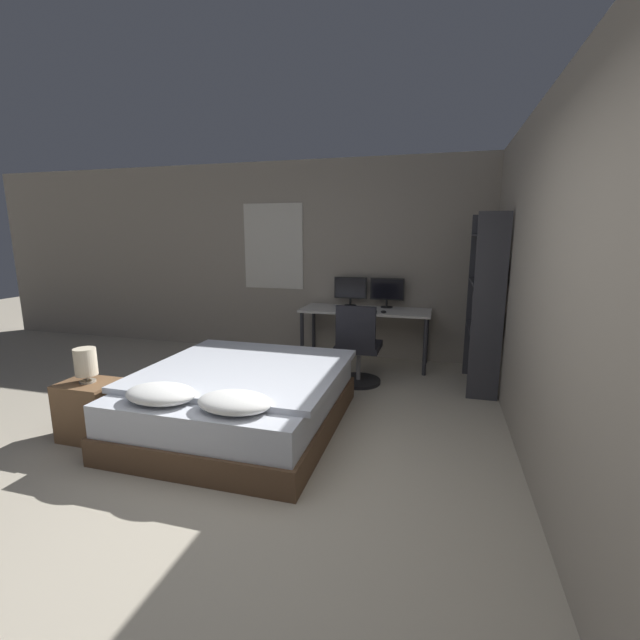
{
  "coord_description": "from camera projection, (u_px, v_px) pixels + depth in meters",
  "views": [
    {
      "loc": [
        1.2,
        -2.16,
        1.71
      ],
      "look_at": [
        -0.08,
        2.42,
        0.75
      ],
      "focal_mm": 24.0,
      "sensor_mm": 36.0,
      "label": 1
    }
  ],
  "objects": [
    {
      "name": "nightstand",
      "position": [
        91.0,
        410.0,
        3.61
      ],
      "size": [
        0.46,
        0.36,
        0.5
      ],
      "color": "brown",
      "rests_on": "ground_plane"
    },
    {
      "name": "bedside_lamp",
      "position": [
        86.0,
        362.0,
        3.53
      ],
      "size": [
        0.17,
        0.17,
        0.29
      ],
      "color": "gray",
      "rests_on": "nightstand"
    },
    {
      "name": "keyboard",
      "position": [
        363.0,
        311.0,
        5.38
      ],
      "size": [
        0.35,
        0.13,
        0.02
      ],
      "color": "black",
      "rests_on": "desk"
    },
    {
      "name": "desk",
      "position": [
        365.0,
        315.0,
        5.61
      ],
      "size": [
        1.68,
        0.64,
        0.74
      ],
      "color": "beige",
      "rests_on": "ground_plane"
    },
    {
      "name": "wall_side_right",
      "position": [
        532.0,
        281.0,
        3.34
      ],
      "size": [
        0.06,
        12.0,
        2.7
      ],
      "color": "#9E9384",
      "rests_on": "ground_plane"
    },
    {
      "name": "office_chair",
      "position": [
        358.0,
        352.0,
        4.88
      ],
      "size": [
        0.52,
        0.52,
        0.94
      ],
      "color": "black",
      "rests_on": "ground_plane"
    },
    {
      "name": "monitor_left",
      "position": [
        351.0,
        289.0,
        5.82
      ],
      "size": [
        0.45,
        0.16,
        0.39
      ],
      "color": "black",
      "rests_on": "desk"
    },
    {
      "name": "bed",
      "position": [
        241.0,
        398.0,
        3.82
      ],
      "size": [
        1.71,
        1.93,
        0.61
      ],
      "color": "brown",
      "rests_on": "ground_plane"
    },
    {
      "name": "computer_mouse",
      "position": [
        384.0,
        312.0,
        5.31
      ],
      "size": [
        0.07,
        0.05,
        0.04
      ],
      "color": "black",
      "rests_on": "desk"
    },
    {
      "name": "ground_plane",
      "position": [
        229.0,
        510.0,
        2.69
      ],
      "size": [
        20.0,
        20.0,
        0.0
      ],
      "primitive_type": "plane",
      "color": "#B2A893"
    },
    {
      "name": "bookshelf",
      "position": [
        486.0,
        296.0,
        4.6
      ],
      "size": [
        0.31,
        0.86,
        1.93
      ],
      "color": "#333338",
      "rests_on": "ground_plane"
    },
    {
      "name": "wall_back",
      "position": [
        350.0,
        260.0,
        5.92
      ],
      "size": [
        12.0,
        0.08,
        2.7
      ],
      "color": "#9E9384",
      "rests_on": "ground_plane"
    },
    {
      "name": "monitor_right",
      "position": [
        387.0,
        291.0,
        5.69
      ],
      "size": [
        0.45,
        0.16,
        0.39
      ],
      "color": "black",
      "rests_on": "desk"
    }
  ]
}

